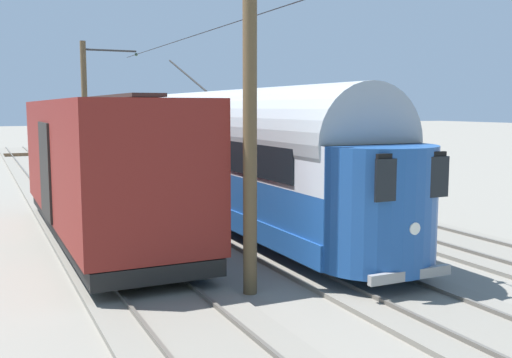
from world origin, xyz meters
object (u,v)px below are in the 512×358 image
Objects in this scene: catenary_pole_foreground at (87,110)px; switch_stand at (236,161)px; coach_adjacent at (101,165)px; vintage_streetcar at (232,154)px; catenary_pole_mid_near at (253,114)px.

switch_stand is at bearing -173.14° from catenary_pole_foreground.
coach_adjacent is at bearing 82.03° from catenary_pole_foreground.
catenary_pole_foreground is (-1.86, -13.28, 1.46)m from coach_adjacent.
catenary_pole_foreground is at bearing -97.97° from coach_adjacent.
vintage_streetcar reaches higher than coach_adjacent.
vintage_streetcar is 14.43× the size of switch_stand.
coach_adjacent is 9.39× the size of switch_stand.
catenary_pole_mid_near is (0.00, 19.29, 0.00)m from catenary_pole_foreground.
catenary_pole_foreground is 8.94m from switch_stand.
vintage_streetcar is 12.59m from catenary_pole_foreground.
vintage_streetcar is at bearing 66.12° from switch_stand.
catenary_pole_mid_near is (2.52, 7.03, 1.36)m from vintage_streetcar.
coach_adjacent is 6.46m from catenary_pole_mid_near.
vintage_streetcar is at bearing 101.61° from catenary_pole_foreground.
switch_stand is (-10.25, -14.29, -1.46)m from coach_adjacent.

